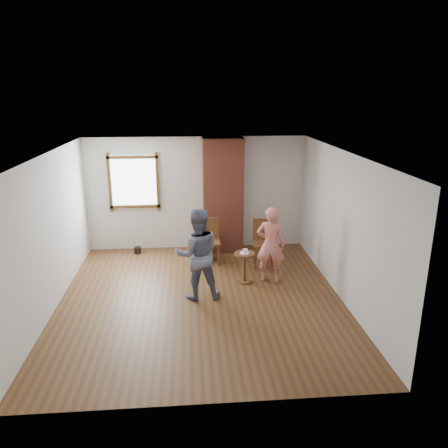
{
  "coord_description": "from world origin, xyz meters",
  "views": [
    {
      "loc": [
        -0.19,
        -7.1,
        3.59
      ],
      "look_at": [
        0.48,
        0.8,
        1.15
      ],
      "focal_mm": 35.0,
      "sensor_mm": 36.0,
      "label": 1
    }
  ],
  "objects_px": {
    "dining_chair_right": "(264,240)",
    "side_table": "(245,263)",
    "dining_chair_left": "(209,238)",
    "person_pink": "(271,245)",
    "stoneware_crock": "(204,248)",
    "man": "(198,254)"
  },
  "relations": [
    {
      "from": "person_pink",
      "to": "man",
      "type": "bearing_deg",
      "value": 37.68
    },
    {
      "from": "stoneware_crock",
      "to": "dining_chair_right",
      "type": "xyz_separation_m",
      "value": [
        1.24,
        -0.48,
        0.31
      ]
    },
    {
      "from": "dining_chair_left",
      "to": "dining_chair_right",
      "type": "distance_m",
      "value": 1.18
    },
    {
      "from": "dining_chair_left",
      "to": "person_pink",
      "type": "height_order",
      "value": "person_pink"
    },
    {
      "from": "dining_chair_left",
      "to": "side_table",
      "type": "relative_size",
      "value": 1.6
    },
    {
      "from": "man",
      "to": "dining_chair_right",
      "type": "bearing_deg",
      "value": -141.25
    },
    {
      "from": "dining_chair_left",
      "to": "side_table",
      "type": "bearing_deg",
      "value": -60.79
    },
    {
      "from": "dining_chair_left",
      "to": "man",
      "type": "height_order",
      "value": "man"
    },
    {
      "from": "dining_chair_right",
      "to": "side_table",
      "type": "distance_m",
      "value": 0.97
    },
    {
      "from": "dining_chair_left",
      "to": "man",
      "type": "relative_size",
      "value": 0.58
    },
    {
      "from": "person_pink",
      "to": "stoneware_crock",
      "type": "bearing_deg",
      "value": -31.14
    },
    {
      "from": "dining_chair_right",
      "to": "man",
      "type": "distance_m",
      "value": 2.01
    },
    {
      "from": "dining_chair_right",
      "to": "man",
      "type": "bearing_deg",
      "value": -130.42
    },
    {
      "from": "man",
      "to": "person_pink",
      "type": "relative_size",
      "value": 1.1
    },
    {
      "from": "dining_chair_left",
      "to": "man",
      "type": "distance_m",
      "value": 1.72
    },
    {
      "from": "side_table",
      "to": "man",
      "type": "bearing_deg",
      "value": -147.68
    },
    {
      "from": "man",
      "to": "side_table",
      "type": "bearing_deg",
      "value": -153.09
    },
    {
      "from": "man",
      "to": "dining_chair_left",
      "type": "bearing_deg",
      "value": -105.1
    },
    {
      "from": "dining_chair_left",
      "to": "side_table",
      "type": "xyz_separation_m",
      "value": [
        0.63,
        -1.09,
        -0.14
      ]
    },
    {
      "from": "stoneware_crock",
      "to": "dining_chair_left",
      "type": "height_order",
      "value": "dining_chair_left"
    },
    {
      "from": "dining_chair_left",
      "to": "person_pink",
      "type": "xyz_separation_m",
      "value": [
        1.13,
        -1.09,
        0.21
      ]
    },
    {
      "from": "side_table",
      "to": "person_pink",
      "type": "distance_m",
      "value": 0.61
    }
  ]
}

